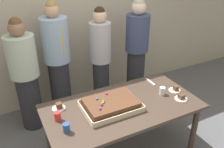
% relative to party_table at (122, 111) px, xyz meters
% --- Properties ---
extents(interior_back_panel, '(8.00, 0.12, 3.00)m').
position_rel_party_table_xyz_m(interior_back_panel, '(0.00, 1.60, 0.86)').
color(interior_back_panel, '#B2A893').
rests_on(interior_back_panel, ground_plane).
extents(party_table, '(1.78, 0.92, 0.73)m').
position_rel_party_table_xyz_m(party_table, '(0.00, 0.00, 0.00)').
color(party_table, '#47382D').
rests_on(party_table, ground_plane).
extents(sheet_cake, '(0.64, 0.46, 0.13)m').
position_rel_party_table_xyz_m(sheet_cake, '(-0.14, 0.01, 0.13)').
color(sheet_cake, beige).
rests_on(sheet_cake, party_table).
extents(plated_slice_near_left, '(0.15, 0.15, 0.07)m').
position_rel_party_table_xyz_m(plated_slice_near_left, '(-0.67, 0.27, 0.11)').
color(plated_slice_near_left, white).
rests_on(plated_slice_near_left, party_table).
extents(plated_slice_near_right, '(0.15, 0.15, 0.06)m').
position_rel_party_table_xyz_m(plated_slice_near_right, '(0.69, -0.21, 0.10)').
color(plated_slice_near_right, white).
rests_on(plated_slice_near_right, party_table).
extents(plated_slice_far_left, '(0.15, 0.15, 0.07)m').
position_rel_party_table_xyz_m(plated_slice_far_left, '(0.75, -0.03, 0.10)').
color(plated_slice_far_left, white).
rests_on(plated_slice_far_left, party_table).
extents(drink_cup_nearest, '(0.07, 0.07, 0.10)m').
position_rel_party_table_xyz_m(drink_cup_nearest, '(0.55, -0.02, 0.13)').
color(drink_cup_nearest, white).
rests_on(drink_cup_nearest, party_table).
extents(drink_cup_middle, '(0.07, 0.07, 0.10)m').
position_rel_party_table_xyz_m(drink_cup_middle, '(-0.73, 0.07, 0.13)').
color(drink_cup_middle, red).
rests_on(drink_cup_middle, party_table).
extents(drink_cup_far_end, '(0.07, 0.07, 0.10)m').
position_rel_party_table_xyz_m(drink_cup_far_end, '(-0.71, -0.15, 0.13)').
color(drink_cup_far_end, '#2D5199').
rests_on(drink_cup_far_end, party_table).
extents(cake_server_utensil, '(0.03, 0.20, 0.01)m').
position_rel_party_table_xyz_m(cake_server_utensil, '(0.61, 0.30, 0.09)').
color(cake_server_utensil, silver).
rests_on(cake_server_utensil, party_table).
extents(person_serving_front, '(0.37, 0.37, 1.75)m').
position_rel_party_table_xyz_m(person_serving_front, '(-0.42, 1.16, 0.26)').
color(person_serving_front, '#28282D').
rests_on(person_serving_front, ground_plane).
extents(person_green_shirt_behind, '(0.32, 0.32, 1.63)m').
position_rel_party_table_xyz_m(person_green_shirt_behind, '(0.21, 1.05, 0.21)').
color(person_green_shirt_behind, '#28282D').
rests_on(person_green_shirt_behind, ground_plane).
extents(person_striped_tie_right, '(0.36, 0.36, 1.72)m').
position_rel_party_table_xyz_m(person_striped_tie_right, '(0.80, 0.98, 0.25)').
color(person_striped_tie_right, '#28282D').
rests_on(person_striped_tie_right, ground_plane).
extents(person_far_right_suit, '(0.38, 0.38, 1.61)m').
position_rel_party_table_xyz_m(person_far_right_suit, '(-0.89, 1.07, 0.18)').
color(person_far_right_suit, '#28282D').
rests_on(person_far_right_suit, ground_plane).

